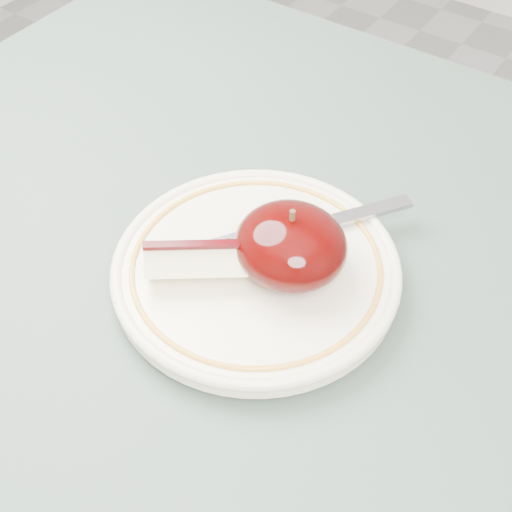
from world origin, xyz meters
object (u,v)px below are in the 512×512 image
Objects in this scene: table at (228,455)px; fork at (294,232)px; plate at (256,269)px; apple_half at (291,245)px.

fork is at bearing 102.43° from table.
table is at bearing -68.21° from plate.
fork reaches higher than plate.
apple_half is 0.50× the size of fork.
table is at bearing -132.62° from fork.
apple_half is (-0.01, 0.10, 0.13)m from table.
table is 5.58× the size of fork.
apple_half reaches higher than table.
fork is at bearing 79.80° from plate.
plate is 0.04m from apple_half.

